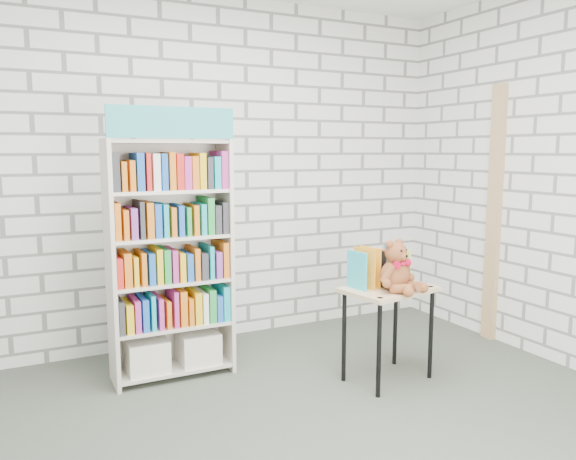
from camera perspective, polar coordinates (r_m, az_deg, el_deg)
name	(u,v)px	position (r m, az deg, el deg)	size (l,w,h in m)	color
ground	(312,454)	(3.16, 2.49, -21.75)	(4.50, 4.50, 0.00)	#40463B
room_shell	(315,106)	(2.75, 2.72, 12.49)	(4.52, 4.02, 2.81)	silver
bookshelf	(170,257)	(3.94, -11.90, -2.73)	(0.82, 0.32, 1.85)	beige
display_table	(389,300)	(3.91, 10.19, -7.06)	(0.67, 0.52, 0.65)	tan
table_books	(379,267)	(3.92, 9.21, -3.72)	(0.45, 0.26, 0.25)	#2BACBE
teddy_bear	(397,270)	(3.77, 11.06, -4.06)	(0.31, 0.31, 0.34)	brown
door_trim	(494,215)	(4.91, 20.20, 1.47)	(0.05, 0.12, 2.10)	tan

